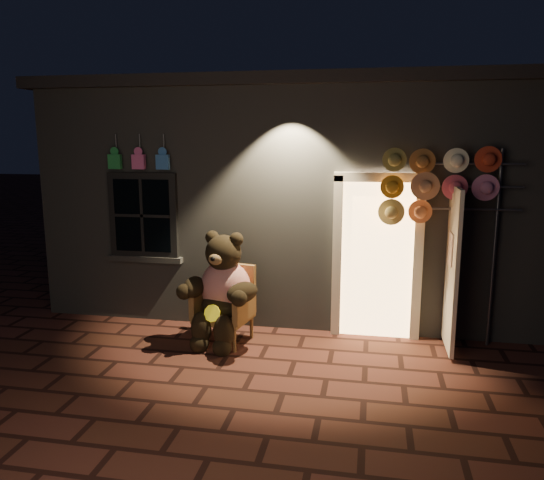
# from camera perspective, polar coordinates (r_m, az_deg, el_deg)

# --- Properties ---
(ground) EXTENTS (60.00, 60.00, 0.00)m
(ground) POSITION_cam_1_polar(r_m,az_deg,el_deg) (6.19, -2.09, -14.11)
(ground) COLOR #562921
(ground) RESTS_ON ground
(shop_building) EXTENTS (7.30, 5.95, 3.51)m
(shop_building) POSITION_cam_1_polar(r_m,az_deg,el_deg) (9.58, 3.17, 5.59)
(shop_building) COLOR slate
(shop_building) RESTS_ON ground
(wicker_armchair) EXTENTS (0.78, 0.73, 0.99)m
(wicker_armchair) POSITION_cam_1_polar(r_m,az_deg,el_deg) (6.99, -4.94, -6.82)
(wicker_armchair) COLOR olive
(wicker_armchair) RESTS_ON ground
(teddy_bear) EXTENTS (1.06, 0.92, 1.49)m
(teddy_bear) POSITION_cam_1_polar(r_m,az_deg,el_deg) (6.82, -5.38, -5.41)
(teddy_bear) COLOR red
(teddy_bear) RESTS_ON ground
(hat_rack) EXTENTS (1.71, 0.22, 2.52)m
(hat_rack) POSITION_cam_1_polar(r_m,az_deg,el_deg) (6.82, 17.24, 5.76)
(hat_rack) COLOR #59595E
(hat_rack) RESTS_ON ground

